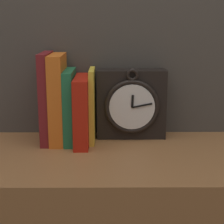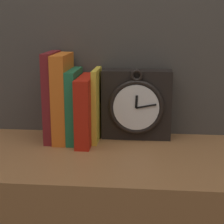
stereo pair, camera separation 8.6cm
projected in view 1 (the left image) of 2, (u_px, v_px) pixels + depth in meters
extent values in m
cube|color=black|center=(131.00, 104.00, 1.01)|extent=(0.18, 0.06, 0.18)
torus|color=black|center=(132.00, 107.00, 0.97)|extent=(0.14, 0.01, 0.14)
cylinder|color=silver|center=(132.00, 107.00, 0.97)|extent=(0.12, 0.01, 0.12)
cube|color=black|center=(132.00, 101.00, 0.96)|extent=(0.01, 0.00, 0.03)
cube|color=black|center=(142.00, 106.00, 0.96)|extent=(0.05, 0.00, 0.01)
torus|color=black|center=(132.00, 75.00, 0.95)|extent=(0.03, 0.01, 0.03)
cube|color=maroon|center=(47.00, 98.00, 0.96)|extent=(0.02, 0.13, 0.23)
cube|color=orange|center=(58.00, 99.00, 0.96)|extent=(0.04, 0.13, 0.23)
cube|color=#216E45|center=(70.00, 106.00, 0.97)|extent=(0.02, 0.13, 0.19)
cube|color=#B61E0F|center=(82.00, 110.00, 0.96)|extent=(0.04, 0.16, 0.17)
cube|color=gold|center=(92.00, 105.00, 0.98)|extent=(0.01, 0.12, 0.19)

